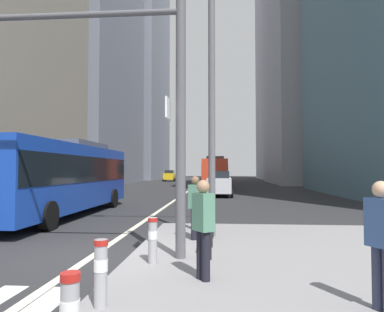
{
  "coord_description": "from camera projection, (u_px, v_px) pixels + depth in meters",
  "views": [
    {
      "loc": [
        3.01,
        -8.34,
        2.05
      ],
      "look_at": [
        -0.84,
        39.95,
        3.94
      ],
      "focal_mm": 32.59,
      "sensor_mm": 36.0,
      "label": 1
    }
  ],
  "objects": [
    {
      "name": "pedestrian_waiting",
      "position": [
        195.0,
        204.0,
        9.52
      ],
      "size": [
        0.38,
        0.45,
        1.72
      ],
      "color": "black",
      "rests_on": "median_island"
    },
    {
      "name": "traffic_signal_gantry",
      "position": [
        80.0,
        76.0,
        7.81
      ],
      "size": [
        6.75,
        0.65,
        6.0
      ],
      "color": "#515156",
      "rests_on": "median_island"
    },
    {
      "name": "pedestrian_walking",
      "position": [
        203.0,
        224.0,
        6.04
      ],
      "size": [
        0.42,
        0.45,
        1.72
      ],
      "color": "black",
      "rests_on": "median_island"
    },
    {
      "name": "office_tower_left_mid",
      "position": [
        90.0,
        13.0,
        51.47
      ],
      "size": [
        11.04,
        23.01,
        50.36
      ],
      "primitive_type": "cube",
      "color": "slate",
      "rests_on": "ground"
    },
    {
      "name": "car_receding_near",
      "position": [
        218.0,
        177.0,
        48.54
      ],
      "size": [
        2.07,
        4.34,
        1.94
      ],
      "color": "black",
      "rests_on": "ground"
    },
    {
      "name": "pedestrian_railing",
      "position": [
        212.0,
        215.0,
        9.12
      ],
      "size": [
        0.06,
        3.57,
        0.98
      ],
      "color": "black",
      "rests_on": "median_island"
    },
    {
      "name": "city_bus_red_distant",
      "position": [
        216.0,
        171.0,
        59.71
      ],
      "size": [
        2.78,
        10.78,
        3.4
      ],
      "color": "red",
      "rests_on": "ground"
    },
    {
      "name": "city_bus_blue_oncoming",
      "position": [
        63.0,
        174.0,
        15.43
      ],
      "size": [
        2.74,
        11.26,
        3.4
      ],
      "color": "#14389E",
      "rests_on": "ground"
    },
    {
      "name": "street_lamp_post",
      "position": [
        212.0,
        59.0,
        10.2
      ],
      "size": [
        5.5,
        0.32,
        8.0
      ],
      "color": "#56565B",
      "rests_on": "median_island"
    },
    {
      "name": "bollard_left",
      "position": [
        101.0,
        270.0,
        4.82
      ],
      "size": [
        0.2,
        0.2,
        0.93
      ],
      "color": "#99999E",
      "rests_on": "median_island"
    },
    {
      "name": "lane_centre_line",
      "position": [
        192.0,
        188.0,
        38.34
      ],
      "size": [
        0.2,
        80.0,
        0.01
      ],
      "primitive_type": "cube",
      "color": "beige",
      "rests_on": "ground"
    },
    {
      "name": "bollard_right",
      "position": [
        153.0,
        238.0,
        7.09
      ],
      "size": [
        0.2,
        0.2,
        0.92
      ],
      "color": "#99999E",
      "rests_on": "median_island"
    },
    {
      "name": "office_tower_right_mid",
      "position": [
        314.0,
        56.0,
        51.36
      ],
      "size": [
        12.84,
        17.63,
        37.62
      ],
      "primitive_type": "cube",
      "color": "#9E9EA3",
      "rests_on": "ground"
    },
    {
      "name": "car_oncoming_mid",
      "position": [
        170.0,
        176.0,
        61.58
      ],
      "size": [
        2.13,
        4.26,
        1.94
      ],
      "color": "gold",
      "rests_on": "ground"
    },
    {
      "name": "car_receding_far",
      "position": [
        219.0,
        183.0,
        26.85
      ],
      "size": [
        2.11,
        4.57,
        1.94
      ],
      "color": "silver",
      "rests_on": "ground"
    },
    {
      "name": "office_tower_right_far",
      "position": [
        284.0,
        47.0,
        75.24
      ],
      "size": [
        10.49,
        18.72,
        57.0
      ],
      "primitive_type": "cube",
      "color": "#9E9EA3",
      "rests_on": "ground"
    },
    {
      "name": "office_tower_left_far",
      "position": [
        134.0,
        75.0,
        77.74
      ],
      "size": [
        12.59,
        23.67,
        46.34
      ],
      "primitive_type": "cube",
      "color": "slate",
      "rests_on": "ground"
    },
    {
      "name": "city_bus_red_receding",
      "position": [
        216.0,
        172.0,
        38.21
      ],
      "size": [
        2.8,
        10.87,
        3.4
      ],
      "color": "red",
      "rests_on": "ground"
    },
    {
      "name": "pedestrian_far",
      "position": [
        382.0,
        238.0,
        4.7
      ],
      "size": [
        0.39,
        0.45,
        1.75
      ],
      "color": "#2D334C",
      "rests_on": "median_island"
    },
    {
      "name": "ground_plane",
      "position": [
        183.0,
        195.0,
        28.38
      ],
      "size": [
        160.0,
        160.0,
        0.0
      ],
      "primitive_type": "plane",
      "color": "#28282B"
    },
    {
      "name": "median_island",
      "position": [
        344.0,
        267.0,
        7.03
      ],
      "size": [
        9.0,
        10.0,
        0.15
      ],
      "primitive_type": "cube",
      "color": "gray",
      "rests_on": "ground"
    }
  ]
}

